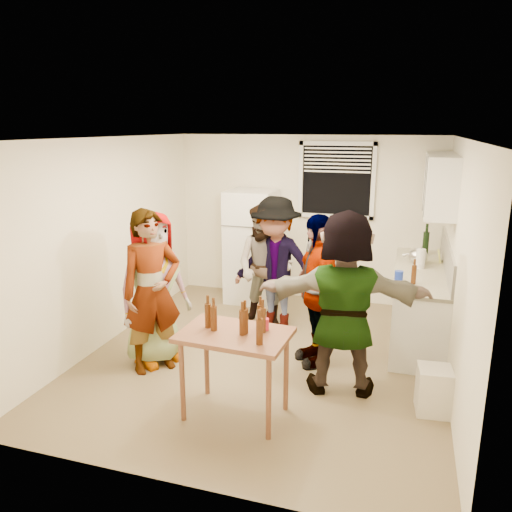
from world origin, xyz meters
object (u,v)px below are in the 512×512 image
(beer_bottle_table, at_px, (243,334))
(guest_black, at_px, (315,361))
(refrigerator, at_px, (252,246))
(wine_bottle, at_px, (425,255))
(trash_bin, at_px, (434,388))
(guest_orange, at_px, (340,389))
(guest_back_left, at_px, (265,326))
(kettle, at_px, (417,264))
(blue_cup, at_px, (398,282))
(beer_bottle_counter, at_px, (413,284))
(guest_stripe, at_px, (156,368))
(red_cup, at_px, (264,330))
(guest_back_right, at_px, (275,329))
(guest_grey, at_px, (157,360))
(serving_table, at_px, (236,414))

(beer_bottle_table, distance_m, guest_black, 1.61)
(refrigerator, distance_m, wine_bottle, 2.50)
(trash_bin, bearing_deg, guest_orange, 169.20)
(beer_bottle_table, height_order, guest_back_left, beer_bottle_table)
(refrigerator, distance_m, kettle, 2.45)
(blue_cup, bearing_deg, wine_bottle, 77.22)
(beer_bottle_counter, distance_m, beer_bottle_table, 2.26)
(refrigerator, height_order, guest_stripe, refrigerator)
(beer_bottle_table, relative_size, guest_orange, 0.12)
(blue_cup, height_order, red_cup, blue_cup)
(guest_back_right, distance_m, guest_orange, 1.68)
(blue_cup, height_order, guest_stripe, blue_cup)
(refrigerator, xyz_separation_m, guest_black, (1.34, -1.81, -0.85))
(guest_back_right, bearing_deg, red_cup, -66.68)
(red_cup, bearing_deg, guest_grey, 156.13)
(blue_cup, bearing_deg, guest_back_left, 167.88)
(blue_cup, bearing_deg, guest_orange, -116.30)
(red_cup, height_order, guest_back_right, red_cup)
(guest_back_left, bearing_deg, refrigerator, 126.44)
(beer_bottle_counter, bearing_deg, guest_stripe, -157.54)
(guest_back_left, distance_m, guest_orange, 1.81)
(kettle, xyz_separation_m, red_cup, (-1.34, -2.49, -0.07))
(guest_black, height_order, guest_orange, guest_orange)
(kettle, xyz_separation_m, guest_back_right, (-1.75, -0.56, -0.90))
(guest_black, bearing_deg, red_cup, -44.62)
(serving_table, bearing_deg, guest_stripe, 152.09)
(blue_cup, height_order, beer_bottle_table, blue_cup)
(blue_cup, bearing_deg, guest_back_right, 168.07)
(refrigerator, relative_size, guest_black, 0.99)
(beer_bottle_table, relative_size, red_cup, 2.09)
(red_cup, bearing_deg, kettle, 61.79)
(kettle, bearing_deg, refrigerator, 177.69)
(blue_cup, distance_m, guest_black, 1.32)
(blue_cup, bearing_deg, guest_grey, -159.93)
(trash_bin, relative_size, guest_back_right, 0.25)
(guest_grey, xyz_separation_m, guest_black, (1.75, 0.50, 0.00))
(guest_grey, bearing_deg, guest_back_right, -9.57)
(kettle, height_order, guest_black, kettle)
(guest_back_right, bearing_deg, trash_bin, -26.20)
(kettle, bearing_deg, guest_grey, -138.04)
(refrigerator, relative_size, beer_bottle_counter, 7.94)
(refrigerator, bearing_deg, guest_grey, -100.26)
(refrigerator, xyz_separation_m, kettle, (2.40, -0.47, 0.05))
(serving_table, distance_m, guest_grey, 1.48)
(guest_back_right, xyz_separation_m, guest_orange, (1.05, -1.32, 0.00))
(refrigerator, xyz_separation_m, guest_stripe, (-0.34, -2.49, -0.85))
(guest_grey, bearing_deg, serving_table, -92.36)
(refrigerator, relative_size, guest_grey, 0.97)
(kettle, height_order, guest_stripe, kettle)
(guest_back_left, bearing_deg, guest_stripe, -109.34)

